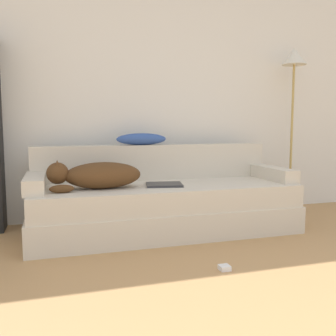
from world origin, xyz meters
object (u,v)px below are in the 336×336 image
(couch, at_px, (165,208))
(throw_pillow, at_px, (141,139))
(power_adapter, at_px, (225,268))
(laptop, at_px, (164,185))
(floor_lamp, at_px, (294,75))
(dog, at_px, (97,175))

(couch, height_order, throw_pillow, throw_pillow)
(couch, bearing_deg, power_adapter, -83.27)
(laptop, height_order, power_adapter, laptop)
(laptop, relative_size, floor_lamp, 0.20)
(laptop, relative_size, power_adapter, 5.01)
(dog, relative_size, laptop, 2.19)
(laptop, bearing_deg, dog, -169.35)
(couch, height_order, dog, dog)
(couch, relative_size, power_adapter, 33.48)
(dog, bearing_deg, laptop, -0.31)
(power_adapter, bearing_deg, floor_lamp, 43.73)
(dog, height_order, laptop, dog)
(couch, height_order, power_adapter, couch)
(couch, distance_m, laptop, 0.23)
(couch, distance_m, throw_pillow, 0.70)
(couch, distance_m, floor_lamp, 2.00)
(laptop, bearing_deg, couch, 80.03)
(floor_lamp, height_order, power_adapter, floor_lamp)
(couch, relative_size, dog, 3.06)
(couch, bearing_deg, laptop, -110.93)
(floor_lamp, distance_m, power_adapter, 2.42)
(floor_lamp, relative_size, power_adapter, 25.62)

